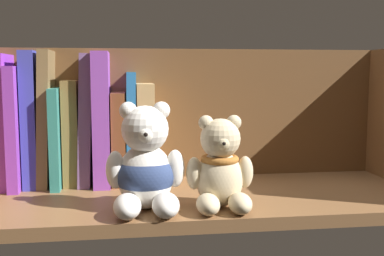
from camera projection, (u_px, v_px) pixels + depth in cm
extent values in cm
cube|color=brown|center=(187.00, 200.00, 79.49)|extent=(79.08, 28.41, 2.00)
cube|color=brown|center=(178.00, 118.00, 92.60)|extent=(81.48, 1.20, 27.05)
cube|color=purple|center=(3.00, 121.00, 84.57)|extent=(3.48, 12.31, 23.66)
cube|color=purple|center=(20.00, 127.00, 85.09)|extent=(1.84, 14.92, 21.55)
cube|color=#3D41AC|center=(33.00, 119.00, 85.27)|extent=(2.52, 10.55, 24.24)
cube|color=olive|center=(47.00, 118.00, 85.59)|extent=(2.87, 10.73, 24.47)
cube|color=teal|center=(59.00, 136.00, 86.25)|extent=(1.63, 14.09, 17.75)
cube|color=olive|center=(72.00, 132.00, 86.51)|extent=(2.76, 9.03, 19.07)
cube|color=slate|center=(87.00, 119.00, 86.61)|extent=(3.09, 10.56, 23.86)
cube|color=purple|center=(102.00, 118.00, 86.97)|extent=(2.95, 12.95, 24.15)
cube|color=brown|center=(119.00, 138.00, 87.80)|extent=(2.50, 11.11, 16.85)
cube|color=#2872B7|center=(131.00, 128.00, 87.91)|extent=(1.92, 10.62, 20.58)
cube|color=tan|center=(145.00, 133.00, 88.39)|extent=(3.13, 10.80, 18.48)
ellipsoid|color=white|center=(146.00, 177.00, 70.73)|extent=(8.37, 7.68, 9.84)
sphere|color=white|center=(145.00, 129.00, 69.40)|extent=(7.00, 7.00, 7.00)
sphere|color=white|center=(128.00, 111.00, 69.28)|extent=(2.62, 2.62, 2.62)
sphere|color=white|center=(161.00, 110.00, 69.87)|extent=(2.62, 2.62, 2.62)
sphere|color=white|center=(145.00, 134.00, 67.00)|extent=(2.62, 2.62, 2.62)
sphere|color=black|center=(146.00, 135.00, 66.09)|extent=(0.92, 0.92, 0.92)
ellipsoid|color=white|center=(127.00, 206.00, 66.16)|extent=(4.05, 6.63, 3.50)
ellipsoid|color=white|center=(166.00, 205.00, 66.81)|extent=(4.05, 6.63, 3.50)
ellipsoid|color=white|center=(115.00, 170.00, 69.56)|extent=(2.89, 2.89, 5.69)
ellipsoid|color=white|center=(175.00, 168.00, 70.63)|extent=(2.89, 2.89, 5.69)
ellipsoid|color=navy|center=(146.00, 175.00, 70.70)|extent=(9.06, 8.37, 6.89)
ellipsoid|color=beige|center=(220.00, 179.00, 71.96)|extent=(7.28, 6.68, 8.57)
sphere|color=beige|center=(220.00, 139.00, 70.80)|extent=(6.09, 6.09, 6.09)
sphere|color=beige|center=(206.00, 123.00, 70.72)|extent=(2.29, 2.29, 2.29)
sphere|color=beige|center=(234.00, 122.00, 71.18)|extent=(2.29, 2.29, 2.29)
sphere|color=beige|center=(223.00, 143.00, 68.71)|extent=(2.29, 2.29, 2.29)
sphere|color=black|center=(224.00, 144.00, 67.91)|extent=(0.80, 0.80, 0.80)
ellipsoid|color=beige|center=(208.00, 204.00, 68.00)|extent=(3.60, 5.81, 3.05)
ellipsoid|color=beige|center=(240.00, 203.00, 68.51)|extent=(3.60, 5.81, 3.05)
ellipsoid|color=beige|center=(195.00, 173.00, 70.99)|extent=(2.55, 2.55, 4.95)
ellipsoid|color=beige|center=(245.00, 172.00, 71.83)|extent=(2.55, 2.55, 4.95)
torus|color=#AE6A2A|center=(220.00, 159.00, 71.60)|extent=(5.85, 5.85, 1.10)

